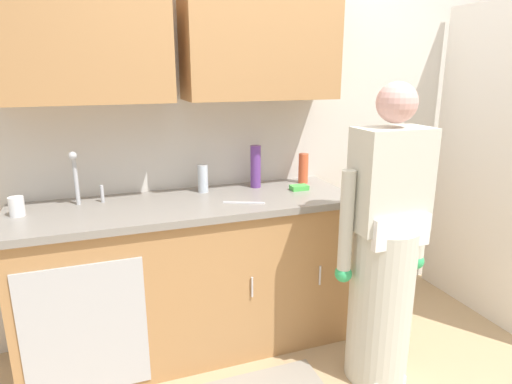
% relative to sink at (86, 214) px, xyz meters
% --- Properties ---
extents(kitchen_wall_with_uppers, '(4.80, 0.44, 2.70)m').
position_rel_sink_xyz_m(kitchen_wall_with_uppers, '(0.96, 0.29, 0.55)').
color(kitchen_wall_with_uppers, beige).
rests_on(kitchen_wall_with_uppers, ground).
extents(closet_door_panel, '(0.04, 1.10, 2.10)m').
position_rel_sink_xyz_m(closet_door_panel, '(2.55, -0.31, 0.12)').
color(closet_door_panel, silver).
rests_on(closet_door_panel, ground).
extents(counter_cabinet, '(1.90, 0.62, 0.90)m').
position_rel_sink_xyz_m(counter_cabinet, '(0.55, -0.01, -0.48)').
color(counter_cabinet, '#B27F4C').
rests_on(counter_cabinet, ground).
extents(countertop, '(1.96, 0.66, 0.04)m').
position_rel_sink_xyz_m(countertop, '(0.55, -0.01, -0.01)').
color(countertop, gray).
rests_on(countertop, counter_cabinet).
extents(sink, '(0.50, 0.36, 0.35)m').
position_rel_sink_xyz_m(sink, '(0.00, 0.00, 0.00)').
color(sink, '#B7BABF').
rests_on(sink, counter_cabinet).
extents(person_at_sink, '(0.55, 0.34, 1.62)m').
position_rel_sink_xyz_m(person_at_sink, '(1.46, -0.64, -0.23)').
color(person_at_sink, white).
rests_on(person_at_sink, ground).
extents(bottle_dish_liquid, '(0.06, 0.06, 0.20)m').
position_rel_sink_xyz_m(bottle_dish_liquid, '(1.37, 0.16, 0.11)').
color(bottle_dish_liquid, '#E05933').
rests_on(bottle_dish_liquid, countertop).
extents(bottle_water_tall, '(0.07, 0.07, 0.27)m').
position_rel_sink_xyz_m(bottle_water_tall, '(1.03, 0.16, 0.15)').
color(bottle_water_tall, '#66388C').
rests_on(bottle_water_tall, countertop).
extents(bottle_water_short, '(0.06, 0.06, 0.17)m').
position_rel_sink_xyz_m(bottle_water_short, '(0.68, 0.16, 0.10)').
color(bottle_water_short, silver).
rests_on(bottle_water_short, countertop).
extents(cup_by_sink, '(0.08, 0.08, 0.10)m').
position_rel_sink_xyz_m(cup_by_sink, '(-0.33, 0.03, 0.06)').
color(cup_by_sink, white).
rests_on(cup_by_sink, countertop).
extents(knife_on_counter, '(0.23, 0.12, 0.01)m').
position_rel_sink_xyz_m(knife_on_counter, '(0.84, -0.15, 0.02)').
color(knife_on_counter, silver).
rests_on(knife_on_counter, countertop).
extents(sponge, '(0.11, 0.07, 0.03)m').
position_rel_sink_xyz_m(sponge, '(1.26, 0.00, 0.03)').
color(sponge, '#4CBF4C').
rests_on(sponge, countertop).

